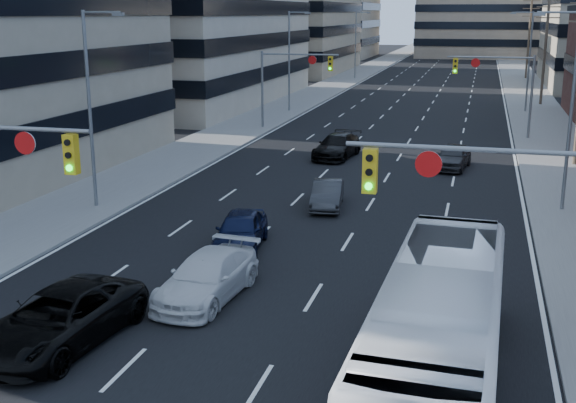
{
  "coord_description": "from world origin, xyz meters",
  "views": [
    {
      "loc": [
        6.63,
        -9.14,
        8.9
      ],
      "look_at": [
        0.01,
        15.48,
        2.2
      ],
      "focal_mm": 45.0,
      "sensor_mm": 36.0,
      "label": 1
    }
  ],
  "objects_px": {
    "white_van": "(207,277)",
    "transit_bus": "(438,335)",
    "black_pickup": "(60,319)",
    "sedan_blue": "(240,230)"
  },
  "relations": [
    {
      "from": "white_van",
      "to": "transit_bus",
      "type": "relative_size",
      "value": 0.43
    },
    {
      "from": "black_pickup",
      "to": "white_van",
      "type": "relative_size",
      "value": 1.12
    },
    {
      "from": "sedan_blue",
      "to": "white_van",
      "type": "bearing_deg",
      "value": -91.24
    },
    {
      "from": "transit_bus",
      "to": "black_pickup",
      "type": "bearing_deg",
      "value": -178.71
    },
    {
      "from": "white_van",
      "to": "sedan_blue",
      "type": "relative_size",
      "value": 1.16
    },
    {
      "from": "black_pickup",
      "to": "sedan_blue",
      "type": "distance_m",
      "value": 9.49
    },
    {
      "from": "transit_bus",
      "to": "sedan_blue",
      "type": "height_order",
      "value": "transit_bus"
    },
    {
      "from": "white_van",
      "to": "sedan_blue",
      "type": "height_order",
      "value": "sedan_blue"
    },
    {
      "from": "white_van",
      "to": "transit_bus",
      "type": "bearing_deg",
      "value": -24.92
    },
    {
      "from": "white_van",
      "to": "transit_bus",
      "type": "xyz_separation_m",
      "value": [
        7.48,
        -4.32,
        0.88
      ]
    }
  ]
}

